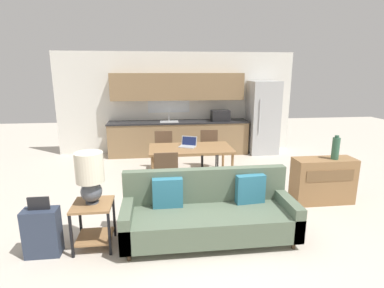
# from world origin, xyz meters

# --- Properties ---
(ground_plane) EXTENTS (20.00, 20.00, 0.00)m
(ground_plane) POSITION_xyz_m (0.00, 0.00, 0.00)
(ground_plane) COLOR beige
(wall_back) EXTENTS (6.40, 0.07, 2.70)m
(wall_back) POSITION_xyz_m (-0.00, 4.63, 1.35)
(wall_back) COLOR silver
(wall_back) RESTS_ON ground_plane
(kitchen_counter) EXTENTS (3.71, 0.65, 2.15)m
(kitchen_counter) POSITION_xyz_m (0.02, 4.33, 0.84)
(kitchen_counter) COLOR #8E704C
(kitchen_counter) RESTS_ON ground_plane
(refrigerator) EXTENTS (0.75, 0.79, 1.95)m
(refrigerator) POSITION_xyz_m (2.28, 4.20, 0.97)
(refrigerator) COLOR #B7BABC
(refrigerator) RESTS_ON ground_plane
(dining_table) EXTENTS (1.63, 0.92, 0.72)m
(dining_table) POSITION_xyz_m (0.07, 2.15, 0.66)
(dining_table) COLOR olive
(dining_table) RESTS_ON ground_plane
(couch) EXTENTS (2.26, 0.80, 0.89)m
(couch) POSITION_xyz_m (0.07, 0.05, 0.34)
(couch) COLOR #3D2D1E
(couch) RESTS_ON ground_plane
(side_table) EXTENTS (0.48, 0.48, 0.59)m
(side_table) POSITION_xyz_m (-1.42, -0.00, 0.40)
(side_table) COLOR olive
(side_table) RESTS_ON ground_plane
(table_lamp) EXTENTS (0.34, 0.34, 0.65)m
(table_lamp) POSITION_xyz_m (-1.42, 0.03, 0.96)
(table_lamp) COLOR #4C515B
(table_lamp) RESTS_ON side_table
(credenza) EXTENTS (1.03, 0.39, 0.77)m
(credenza) POSITION_xyz_m (2.19, 0.92, 0.39)
(credenza) COLOR olive
(credenza) RESTS_ON ground_plane
(vase) EXTENTS (0.12, 0.12, 0.40)m
(vase) POSITION_xyz_m (2.33, 0.88, 0.96)
(vase) COLOR #336047
(vase) RESTS_ON credenza
(dining_chair_far_right) EXTENTS (0.46, 0.46, 0.88)m
(dining_chair_far_right) POSITION_xyz_m (0.60, 2.96, 0.50)
(dining_chair_far_right) COLOR brown
(dining_chair_far_right) RESTS_ON ground_plane
(dining_chair_far_left) EXTENTS (0.45, 0.45, 0.88)m
(dining_chair_far_left) POSITION_xyz_m (-0.45, 2.96, 0.50)
(dining_chair_far_left) COLOR brown
(dining_chair_far_left) RESTS_ON ground_plane
(dining_chair_near_left) EXTENTS (0.43, 0.43, 0.88)m
(dining_chair_near_left) POSITION_xyz_m (-0.45, 1.34, 0.50)
(dining_chair_near_left) COLOR brown
(dining_chair_near_left) RESTS_ON ground_plane
(laptop) EXTENTS (0.40, 0.37, 0.20)m
(laptop) POSITION_xyz_m (0.03, 2.24, 0.77)
(laptop) COLOR #B7BABC
(laptop) RESTS_ON dining_table
(suitcase) EXTENTS (0.41, 0.22, 0.76)m
(suitcase) POSITION_xyz_m (-2.00, -0.12, 0.31)
(suitcase) COLOR #2D384C
(suitcase) RESTS_ON ground_plane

